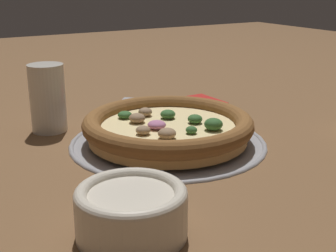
{
  "coord_description": "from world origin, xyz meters",
  "views": [
    {
      "loc": [
        0.36,
        0.61,
        0.26
      ],
      "look_at": [
        0.0,
        0.0,
        0.03
      ],
      "focal_mm": 50.0,
      "sensor_mm": 36.0,
      "label": 1
    }
  ],
  "objects": [
    {
      "name": "pizza",
      "position": [
        0.0,
        0.0,
        0.03
      ],
      "size": [
        0.27,
        0.27,
        0.04
      ],
      "color": "tan",
      "rests_on": "pizza_tray"
    },
    {
      "name": "ground_plane",
      "position": [
        0.0,
        0.0,
        0.0
      ],
      "size": [
        3.0,
        3.0,
        0.0
      ],
      "primitive_type": "plane",
      "color": "brown"
    },
    {
      "name": "fork",
      "position": [
        -0.11,
        -0.24,
        0.0
      ],
      "size": [
        0.13,
        0.13,
        0.0
      ],
      "rotation": [
        0.0,
        0.0,
        5.53
      ],
      "color": "#B7B7BC",
      "rests_on": "ground_plane"
    },
    {
      "name": "napkin",
      "position": [
        -0.16,
        -0.18,
        0.0
      ],
      "size": [
        0.14,
        0.1,
        0.01
      ],
      "rotation": [
        0.0,
        0.0,
        0.04
      ],
      "color": "#B2231E",
      "rests_on": "ground_plane"
    },
    {
      "name": "bowl_near",
      "position": [
        0.17,
        0.22,
        0.03
      ],
      "size": [
        0.12,
        0.12,
        0.05
      ],
      "color": "beige",
      "rests_on": "ground_plane"
    },
    {
      "name": "pizza_tray",
      "position": [
        0.0,
        0.0,
        0.0
      ],
      "size": [
        0.32,
        0.32,
        0.01
      ],
      "color": "#9E9EA3",
      "rests_on": "ground_plane"
    },
    {
      "name": "drinking_cup",
      "position": [
        0.14,
        -0.16,
        0.06
      ],
      "size": [
        0.06,
        0.06,
        0.12
      ],
      "color": "silver",
      "rests_on": "ground_plane"
    }
  ]
}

